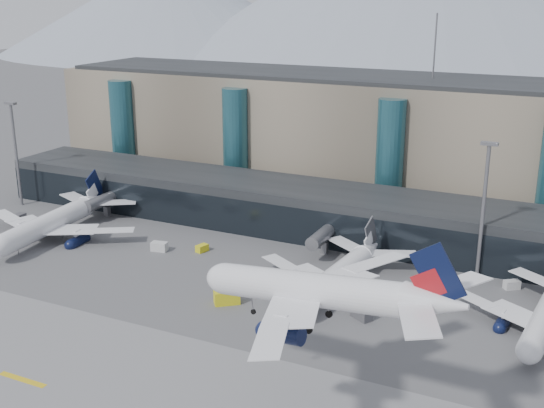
{
  "coord_description": "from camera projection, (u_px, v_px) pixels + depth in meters",
  "views": [
    {
      "loc": [
        46.14,
        -73.91,
        50.87
      ],
      "look_at": [
        -4.63,
        32.0,
        14.05
      ],
      "focal_mm": 45.0,
      "sensor_mm": 36.0,
      "label": 1
    }
  ],
  "objects": [
    {
      "name": "veh_d",
      "position": [
        512.0,
        285.0,
        121.43
      ],
      "size": [
        3.1,
        2.86,
        1.58
      ],
      "primitive_type": "cube",
      "rotation": [
        0.0,
        0.0,
        0.65
      ],
      "color": "silver",
      "rests_on": "ground"
    },
    {
      "name": "terminal_main",
      "position": [
        297.0,
        130.0,
        180.98
      ],
      "size": [
        130.0,
        30.0,
        31.0
      ],
      "color": "gray",
      "rests_on": "ground"
    },
    {
      "name": "jet_parked_left",
      "position": [
        59.0,
        213.0,
        147.68
      ],
      "size": [
        39.02,
        38.46,
        12.6
      ],
      "rotation": [
        0.0,
        0.0,
        1.65
      ],
      "color": "white",
      "rests_on": "ground"
    },
    {
      "name": "veh_f",
      "position": [
        18.0,
        218.0,
        156.17
      ],
      "size": [
        1.96,
        3.57,
        1.97
      ],
      "primitive_type": "cube",
      "rotation": [
        0.0,
        0.0,
        1.6
      ],
      "color": "#46464B",
      "rests_on": "ground"
    },
    {
      "name": "jet_parked_mid",
      "position": [
        343.0,
        266.0,
        120.69
      ],
      "size": [
        34.95,
        34.57,
        11.3
      ],
      "rotation": [
        0.0,
        0.0,
        1.48
      ],
      "color": "white",
      "rests_on": "ground"
    },
    {
      "name": "veh_a",
      "position": [
        159.0,
        247.0,
        139.21
      ],
      "size": [
        3.52,
        2.35,
        1.83
      ],
      "primitive_type": "cube",
      "rotation": [
        0.0,
        0.0,
        0.17
      ],
      "color": "silver",
      "rests_on": "ground"
    },
    {
      "name": "veh_g",
      "position": [
        403.0,
        296.0,
        116.76
      ],
      "size": [
        2.88,
        3.09,
        1.57
      ],
      "primitive_type": "cube",
      "rotation": [
        0.0,
        0.0,
        -0.92
      ],
      "color": "silver",
      "rests_on": "ground"
    },
    {
      "name": "lightmast_left",
      "position": [
        15.0,
        148.0,
        165.25
      ],
      "size": [
        3.0,
        1.2,
        25.6
      ],
      "color": "slate",
      "rests_on": "ground"
    },
    {
      "name": "concourse",
      "position": [
        343.0,
        215.0,
        146.04
      ],
      "size": [
        170.0,
        27.0,
        10.0
      ],
      "color": "black",
      "rests_on": "ground"
    },
    {
      "name": "lightmast_mid",
      "position": [
        484.0,
        203.0,
        122.46
      ],
      "size": [
        3.0,
        1.2,
        25.6
      ],
      "color": "slate",
      "rests_on": "ground"
    },
    {
      "name": "veh_c",
      "position": [
        362.0,
        313.0,
        110.32
      ],
      "size": [
        4.02,
        3.44,
        1.98
      ],
      "primitive_type": "cube",
      "rotation": [
        0.0,
        0.0,
        -0.54
      ],
      "color": "#46464B",
      "rests_on": "ground"
    },
    {
      "name": "veh_h",
      "position": [
        227.0,
        297.0,
        115.64
      ],
      "size": [
        4.77,
        4.46,
        2.38
      ],
      "primitive_type": "cube",
      "rotation": [
        0.0,
        0.0,
        0.68
      ],
      "color": "yellow",
      "rests_on": "ground"
    },
    {
      "name": "hero_jet",
      "position": [
        334.0,
        285.0,
        80.06
      ],
      "size": [
        36.34,
        36.32,
        11.8
      ],
      "rotation": [
        0.0,
        -0.13,
        -0.13
      ],
      "color": "white",
      "rests_on": "ground"
    },
    {
      "name": "ground",
      "position": [
        205.0,
        361.0,
        97.85
      ],
      "size": [
        900.0,
        900.0,
        0.0
      ],
      "primitive_type": "plane",
      "color": "#515154",
      "rests_on": "ground"
    },
    {
      "name": "veh_b",
      "position": [
        202.0,
        248.0,
        138.87
      ],
      "size": [
        2.14,
        2.81,
        1.44
      ],
      "primitive_type": "cube",
      "rotation": [
        0.0,
        0.0,
        1.3
      ],
      "color": "yellow",
      "rests_on": "ground"
    },
    {
      "name": "teal_towers",
      "position": [
        309.0,
        151.0,
        163.51
      ],
      "size": [
        116.4,
        19.4,
        46.0
      ],
      "color": "#235764",
      "rests_on": "ground"
    }
  ]
}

